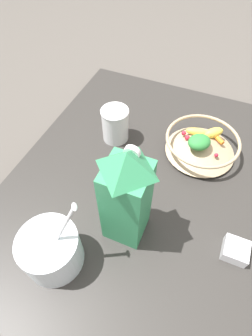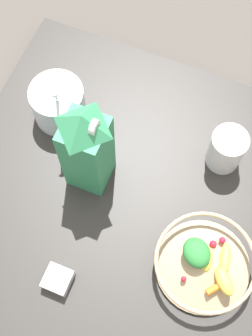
{
  "view_description": "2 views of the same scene",
  "coord_description": "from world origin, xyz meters",
  "px_view_note": "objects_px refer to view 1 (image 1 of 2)",
  "views": [
    {
      "loc": [
        -0.02,
        0.44,
        0.67
      ],
      "look_at": [
        0.15,
        0.02,
        0.08
      ],
      "focal_mm": 28.0,
      "sensor_mm": 36.0,
      "label": 1
    },
    {
      "loc": [
        -0.28,
        -0.08,
        1.12
      ],
      "look_at": [
        0.11,
        0.08,
        0.11
      ],
      "focal_mm": 50.0,
      "sensor_mm": 36.0,
      "label": 2
    }
  ],
  "objects_px": {
    "yogurt_tub": "(51,250)",
    "drinking_cup": "(115,124)",
    "milk_carton": "(127,197)",
    "spice_jar": "(235,251)",
    "fruit_bowl": "(201,144)"
  },
  "relations": [
    {
      "from": "milk_carton",
      "to": "drinking_cup",
      "type": "relative_size",
      "value": 2.55
    },
    {
      "from": "fruit_bowl",
      "to": "yogurt_tub",
      "type": "relative_size",
      "value": 1.01
    },
    {
      "from": "yogurt_tub",
      "to": "drinking_cup",
      "type": "xyz_separation_m",
      "value": [
        0.03,
        -0.43,
        0.0
      ]
    },
    {
      "from": "fruit_bowl",
      "to": "drinking_cup",
      "type": "relative_size",
      "value": 1.96
    },
    {
      "from": "yogurt_tub",
      "to": "drinking_cup",
      "type": "relative_size",
      "value": 1.94
    },
    {
      "from": "fruit_bowl",
      "to": "yogurt_tub",
      "type": "height_order",
      "value": "yogurt_tub"
    },
    {
      "from": "milk_carton",
      "to": "fruit_bowl",
      "type": "bearing_deg",
      "value": -109.37
    },
    {
      "from": "milk_carton",
      "to": "spice_jar",
      "type": "height_order",
      "value": "milk_carton"
    },
    {
      "from": "fruit_bowl",
      "to": "milk_carton",
      "type": "bearing_deg",
      "value": 70.63
    },
    {
      "from": "fruit_bowl",
      "to": "spice_jar",
      "type": "distance_m",
      "value": 0.33
    },
    {
      "from": "drinking_cup",
      "to": "fruit_bowl",
      "type": "bearing_deg",
      "value": -171.72
    },
    {
      "from": "fruit_bowl",
      "to": "drinking_cup",
      "type": "bearing_deg",
      "value": 8.28
    },
    {
      "from": "yogurt_tub",
      "to": "drinking_cup",
      "type": "distance_m",
      "value": 0.43
    },
    {
      "from": "fruit_bowl",
      "to": "drinking_cup",
      "type": "height_order",
      "value": "drinking_cup"
    },
    {
      "from": "yogurt_tub",
      "to": "milk_carton",
      "type": "bearing_deg",
      "value": -131.21
    }
  ]
}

